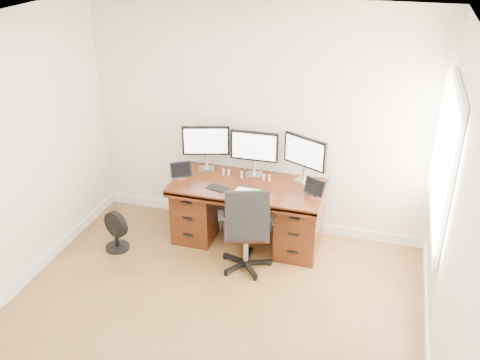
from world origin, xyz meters
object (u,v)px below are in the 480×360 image
(desk, at_px, (248,210))
(office_chair, at_px, (246,243))
(floor_fan, at_px, (116,231))
(monitor_center, at_px, (254,148))
(keyboard, at_px, (249,191))

(desk, xyz_separation_m, office_chair, (0.13, -0.55, -0.07))
(floor_fan, distance_m, monitor_center, 1.84)
(desk, bearing_deg, office_chair, -76.53)
(desk, distance_m, keyboard, 0.41)
(office_chair, bearing_deg, floor_fan, 161.41)
(monitor_center, height_order, keyboard, monitor_center)
(desk, xyz_separation_m, keyboard, (0.06, -0.19, 0.36))
(desk, xyz_separation_m, monitor_center, (0.00, 0.24, 0.68))
(desk, relative_size, floor_fan, 3.63)
(keyboard, bearing_deg, office_chair, -76.41)
(desk, bearing_deg, keyboard, -73.91)
(keyboard, bearing_deg, monitor_center, 98.94)
(office_chair, distance_m, keyboard, 0.56)
(desk, distance_m, monitor_center, 0.72)
(keyboard, bearing_deg, desk, 107.64)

